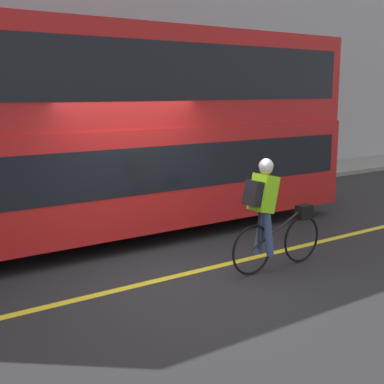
# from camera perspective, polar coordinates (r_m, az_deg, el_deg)

# --- Properties ---
(ground_plane) EXTENTS (80.00, 80.00, 0.00)m
(ground_plane) POSITION_cam_1_polar(r_m,az_deg,el_deg) (7.95, -1.96, -8.83)
(ground_plane) COLOR #232326
(road_center_line) EXTENTS (50.00, 0.14, 0.01)m
(road_center_line) POSITION_cam_1_polar(r_m,az_deg,el_deg) (7.90, -1.69, -8.94)
(road_center_line) COLOR yellow
(road_center_line) RESTS_ON ground_plane
(sidewalk_curb) EXTENTS (60.00, 2.16, 0.13)m
(sidewalk_curb) POSITION_cam_1_polar(r_m,az_deg,el_deg) (12.90, -16.09, -1.31)
(sidewalk_curb) COLOR gray
(sidewalk_curb) RESTS_ON ground_plane
(building_facade) EXTENTS (60.00, 0.30, 7.06)m
(building_facade) POSITION_cam_1_polar(r_m,az_deg,el_deg) (13.83, -18.62, 13.77)
(building_facade) COLOR #9E9EA3
(building_facade) RESTS_ON ground_plane
(bus) EXTENTS (10.64, 2.42, 3.75)m
(bus) POSITION_cam_1_polar(r_m,az_deg,el_deg) (9.49, -11.68, 6.98)
(bus) COLOR black
(bus) RESTS_ON ground_plane
(cyclist_on_bike) EXTENTS (1.79, 0.32, 1.71)m
(cyclist_on_bike) POSITION_cam_1_polar(r_m,az_deg,el_deg) (7.98, 8.31, -2.06)
(cyclist_on_bike) COLOR black
(cyclist_on_bike) RESTS_ON ground_plane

